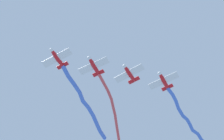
% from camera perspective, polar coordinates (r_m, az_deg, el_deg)
% --- Properties ---
extents(airplane_lead, '(5.70, 7.02, 1.83)m').
position_cam_1_polar(airplane_lead, '(69.71, -10.12, 2.21)').
color(airplane_lead, red).
extents(smoke_trail_lead, '(20.79, 11.12, 1.80)m').
position_cam_1_polar(smoke_trail_lead, '(75.00, -4.89, -6.40)').
color(smoke_trail_lead, '#4C75DB').
extents(airplane_left_wing, '(5.60, 7.12, 1.83)m').
position_cam_1_polar(airplane_left_wing, '(69.92, -3.37, 0.79)').
color(airplane_left_wing, red).
extents(smoke_trail_left_wing, '(21.94, 6.81, 1.20)m').
position_cam_1_polar(smoke_trail_left_wing, '(76.56, 0.15, -7.81)').
color(smoke_trail_left_wing, '#DB4C4C').
extents(airplane_right_wing, '(5.79, 6.92, 1.83)m').
position_cam_1_polar(airplane_right_wing, '(71.13, 3.22, -0.62)').
color(airplane_right_wing, red).
extents(airplane_slot, '(5.71, 7.02, 1.83)m').
position_cam_1_polar(airplane_slot, '(73.29, 9.53, -1.95)').
color(airplane_slot, red).
extents(smoke_trail_slot, '(18.38, 14.01, 2.43)m').
position_cam_1_polar(smoke_trail_slot, '(81.33, 13.76, -8.87)').
color(smoke_trail_slot, '#4C75DB').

